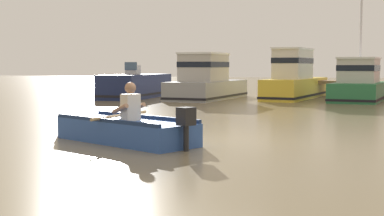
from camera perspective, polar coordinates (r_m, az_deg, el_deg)
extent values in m
plane|color=#7A6B4C|center=(11.20, 1.51, -3.32)|extent=(120.00, 120.00, 0.00)
cylinder|color=brown|center=(27.00, 12.16, 2.40)|extent=(0.24, 0.24, 1.21)
cube|color=#2D519E|center=(10.88, -6.90, -2.41)|extent=(3.28, 2.28, 0.44)
cube|color=#2D519E|center=(12.25, -12.09, -1.71)|extent=(0.61, 0.72, 0.42)
cube|color=navy|center=(10.54, -9.04, -1.29)|extent=(2.80, 1.33, 0.08)
cube|color=navy|center=(11.19, -4.91, -0.92)|extent=(2.80, 1.33, 0.08)
cube|color=#3C62B2|center=(10.79, -6.57, -1.51)|extent=(0.67, 1.04, 0.06)
cylinder|color=black|center=(9.68, -0.62, -2.93)|extent=(0.13, 0.13, 0.54)
cube|color=black|center=(9.64, -0.62, -0.87)|extent=(0.33, 0.35, 0.32)
cube|color=beige|center=(10.72, -6.41, 0.07)|extent=(0.34, 0.40, 0.52)
sphere|color=#9E7051|center=(10.70, -6.43, 2.10)|extent=(0.22, 0.22, 0.22)
cylinder|color=#9E7051|center=(10.62, -7.49, -0.09)|extent=(0.42, 0.26, 0.23)
cylinder|color=#9E7051|center=(10.91, -5.70, 0.04)|extent=(0.42, 0.26, 0.23)
cylinder|color=tan|center=(11.22, -7.47, -0.77)|extent=(0.28, 1.99, 0.06)
cube|color=#19234C|center=(26.15, -5.81, 2.30)|extent=(1.98, 5.52, 1.10)
cube|color=black|center=(26.17, -5.80, 1.52)|extent=(2.02, 5.56, 0.10)
cube|color=silver|center=(25.76, -6.16, 3.97)|extent=(0.62, 0.53, 0.44)
cube|color=slate|center=(25.51, -6.38, 4.37)|extent=(0.60, 0.07, 0.36)
cube|color=gray|center=(25.08, 1.67, 1.91)|extent=(2.38, 5.82, 0.82)
cube|color=black|center=(25.10, 1.66, 1.30)|extent=(2.42, 5.87, 0.10)
cube|color=#B2ADA3|center=(24.58, 1.24, 4.20)|extent=(1.71, 2.50, 1.19)
cube|color=black|center=(24.58, 1.24, 4.54)|extent=(1.74, 2.53, 0.24)
cube|color=white|center=(24.59, 1.24, 5.68)|extent=(1.80, 2.62, 0.08)
cube|color=gold|center=(26.00, 10.77, 2.03)|extent=(2.28, 6.74, 0.92)
cube|color=black|center=(26.01, 10.76, 1.38)|extent=(2.32, 6.79, 0.10)
cube|color=silver|center=(25.40, 10.46, 4.49)|extent=(1.51, 2.90, 1.31)
cube|color=black|center=(25.40, 10.47, 4.86)|extent=(1.54, 2.93, 0.24)
cube|color=white|center=(25.41, 10.48, 6.06)|extent=(1.58, 3.04, 0.08)
cube|color=#287042|center=(24.93, 17.06, 1.67)|extent=(2.45, 5.40, 0.79)
cube|color=black|center=(24.94, 17.05, 1.08)|extent=(2.50, 5.44, 0.10)
cube|color=beige|center=(24.44, 16.96, 3.72)|extent=(1.71, 2.34, 0.99)
cube|color=black|center=(24.44, 16.96, 4.01)|extent=(1.75, 2.37, 0.24)
cube|color=white|center=(24.44, 16.98, 4.97)|extent=(1.80, 2.46, 0.08)
cylinder|color=silver|center=(24.80, 17.14, 7.15)|extent=(0.10, 0.10, 3.97)
sphere|color=yellow|center=(16.96, -6.39, 0.02)|extent=(0.43, 0.43, 0.43)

